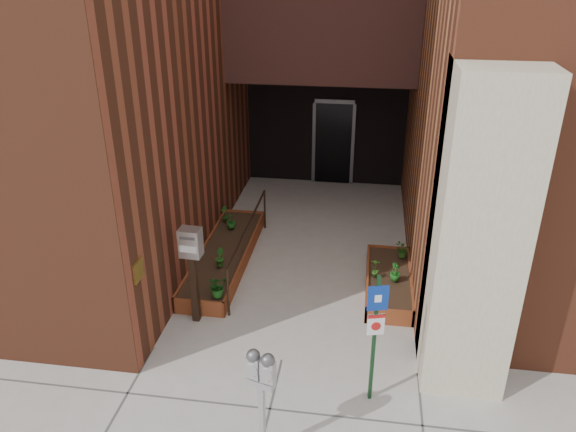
% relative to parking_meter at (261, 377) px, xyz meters
% --- Properties ---
extents(ground, '(80.00, 80.00, 0.00)m').
position_rel_parking_meter_xyz_m(ground, '(-0.05, 1.73, -1.19)').
color(ground, '#9E9991').
rests_on(ground, ground).
extents(planter_left, '(0.90, 3.60, 0.30)m').
position_rel_parking_meter_xyz_m(planter_left, '(-1.60, 4.43, -1.06)').
color(planter_left, brown).
rests_on(planter_left, ground).
extents(planter_right, '(0.80, 2.20, 0.30)m').
position_rel_parking_meter_xyz_m(planter_right, '(1.55, 3.93, -1.06)').
color(planter_right, brown).
rests_on(planter_right, ground).
extents(handrail, '(0.04, 3.34, 0.90)m').
position_rel_parking_meter_xyz_m(handrail, '(-1.10, 4.38, -0.45)').
color(handrail, black).
rests_on(handrail, ground).
extents(parking_meter, '(0.36, 0.21, 1.54)m').
position_rel_parking_meter_xyz_m(parking_meter, '(0.00, 0.00, 0.00)').
color(parking_meter, '#AEAEB1').
rests_on(parking_meter, ground).
extents(sign_post, '(0.26, 0.10, 1.95)m').
position_rel_parking_meter_xyz_m(sign_post, '(1.27, 1.12, 0.01)').
color(sign_post, '#123318').
rests_on(sign_post, ground).
extents(payment_dropbox, '(0.35, 0.27, 1.68)m').
position_rel_parking_meter_xyz_m(payment_dropbox, '(-1.59, 2.53, 0.02)').
color(payment_dropbox, black).
rests_on(payment_dropbox, ground).
extents(shrub_left_a, '(0.49, 0.49, 0.38)m').
position_rel_parking_meter_xyz_m(shrub_left_a, '(-1.30, 2.83, -0.70)').
color(shrub_left_a, '#1A4F16').
rests_on(shrub_left_a, planter_left).
extents(shrub_left_b, '(0.25, 0.25, 0.34)m').
position_rel_parking_meter_xyz_m(shrub_left_b, '(-1.52, 3.80, -0.72)').
color(shrub_left_b, '#215919').
rests_on(shrub_left_b, planter_left).
extents(shrub_left_c, '(0.25, 0.25, 0.33)m').
position_rel_parking_meter_xyz_m(shrub_left_c, '(-1.68, 5.33, -0.73)').
color(shrub_left_c, '#1B5919').
rests_on(shrub_left_c, planter_left).
extents(shrub_left_d, '(0.26, 0.26, 0.35)m').
position_rel_parking_meter_xyz_m(shrub_left_d, '(-1.90, 5.65, -0.72)').
color(shrub_left_d, '#215819').
rests_on(shrub_left_d, planter_left).
extents(shrub_right_a, '(0.24, 0.24, 0.33)m').
position_rel_parking_meter_xyz_m(shrub_right_a, '(1.65, 3.76, -0.73)').
color(shrub_right_a, '#1C611B').
rests_on(shrub_right_a, planter_right).
extents(shrub_right_b, '(0.24, 0.24, 0.37)m').
position_rel_parking_meter_xyz_m(shrub_right_b, '(1.30, 3.83, -0.71)').
color(shrub_right_b, '#2D621C').
rests_on(shrub_right_b, planter_right).
extents(shrub_right_c, '(0.37, 0.37, 0.29)m').
position_rel_parking_meter_xyz_m(shrub_right_c, '(1.80, 4.62, -0.75)').
color(shrub_right_c, '#265B1A').
rests_on(shrub_right_c, planter_right).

